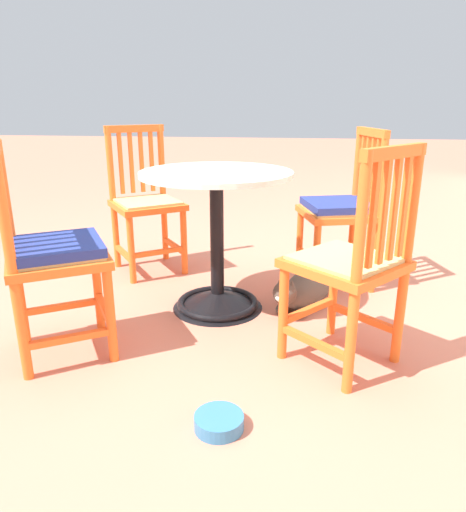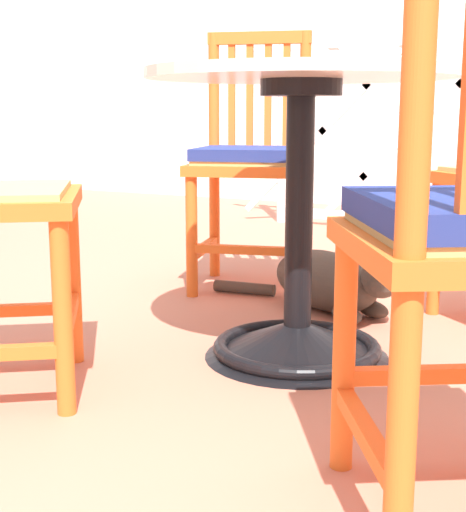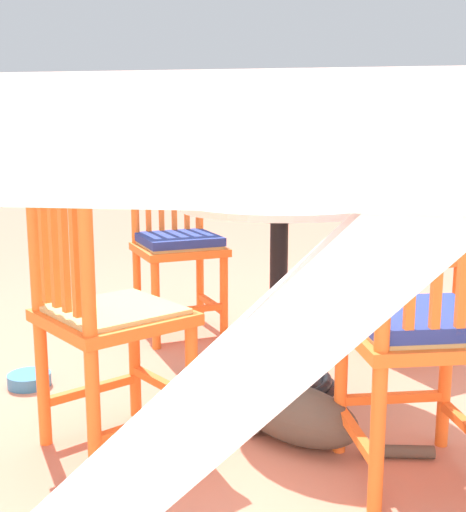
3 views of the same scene
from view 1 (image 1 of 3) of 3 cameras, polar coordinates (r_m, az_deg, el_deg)
name	(u,v)px [view 1 (image 1 of 3)]	position (r m, az deg, el deg)	size (l,w,h in m)	color
ground_plane	(184,309)	(2.56, -5.95, -6.35)	(24.00, 24.00, 0.00)	#C6755B
cafe_table	(217,257)	(2.46, -1.92, -0.13)	(0.76, 0.76, 0.73)	black
orange_chair_facing_out	(52,256)	(2.11, -20.96, 0.06)	(0.55, 0.55, 0.91)	orange
orange_chair_at_corner	(351,266)	(1.95, 13.99, -1.13)	(0.56, 0.56, 0.91)	orange
orange_chair_near_fence	(341,211)	(2.84, 12.88, 5.32)	(0.49, 0.49, 0.91)	orange
orange_chair_by_planter	(146,204)	(3.07, -10.45, 6.16)	(0.56, 0.56, 0.91)	orange
tabby_cat	(304,290)	(2.57, 8.58, -4.07)	(0.72, 0.39, 0.23)	#4C4238
pet_water_bowl	(219,422)	(1.70, -1.70, -19.32)	(0.17, 0.17, 0.05)	teal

